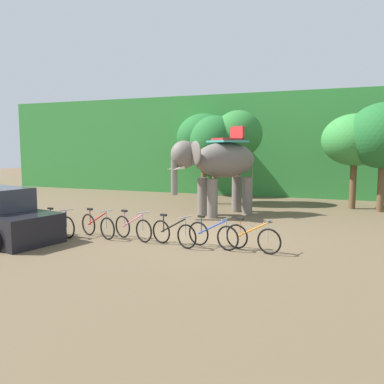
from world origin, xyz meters
name	(u,v)px	position (x,y,z in m)	size (l,w,h in m)	color
ground_plane	(198,235)	(0.00, 0.00, 0.00)	(80.00, 80.00, 0.00)	brown
foliage_hedge	(270,145)	(0.00, 14.11, 3.04)	(36.00, 6.00, 6.07)	#338438
tree_center	(204,138)	(-3.36, 10.58, 3.47)	(3.27, 3.27, 4.91)	brown
tree_center_right	(215,142)	(-1.62, 7.15, 3.15)	(2.54, 2.54, 4.48)	brown
tree_left	(238,135)	(-0.51, 7.49, 3.52)	(2.43, 2.43, 4.73)	brown
tree_far_left	(355,140)	(4.95, 7.86, 3.21)	(3.00, 3.00, 4.43)	brown
tree_far_right	(384,136)	(6.10, 7.36, 3.38)	(3.15, 3.15, 4.85)	brown
elephant	(219,164)	(-0.46, 3.94, 2.20)	(3.50, 3.84, 3.78)	#665E56
bike_purple	(58,225)	(-4.18, -1.75, 0.39)	(1.65, 0.65, 0.92)	black
bike_red	(98,225)	(-2.89, -1.44, 0.39)	(1.62, 0.72, 0.92)	black
bike_pink	(133,228)	(-1.66, -1.35, 0.39)	(1.62, 0.73, 0.92)	black
bike_black	(174,233)	(-0.17, -1.61, 0.39)	(1.63, 0.70, 0.92)	black
bike_blue	(213,235)	(0.97, -1.44, 0.39)	(1.66, 0.64, 0.92)	black
bike_orange	(252,238)	(2.11, -1.42, 0.39)	(1.65, 0.65, 0.92)	black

